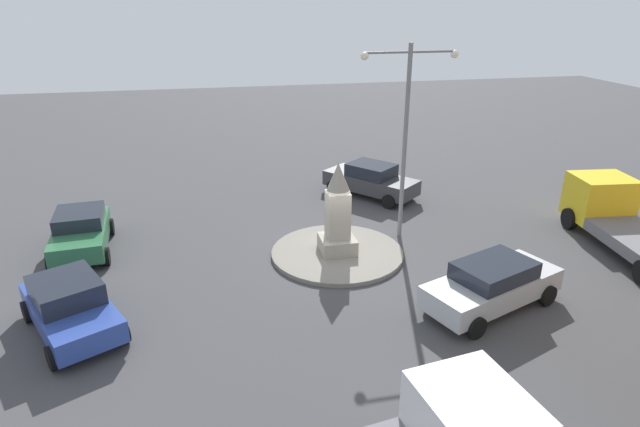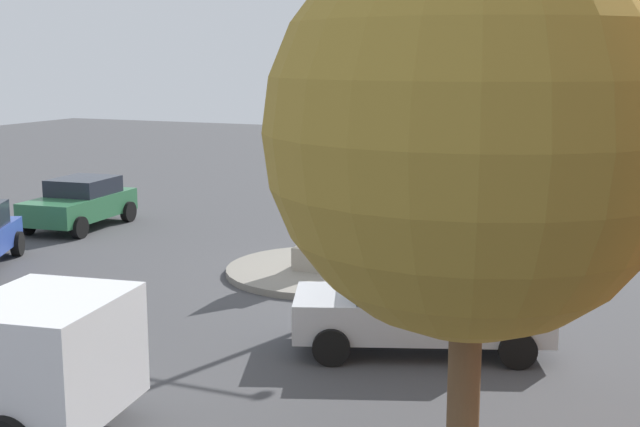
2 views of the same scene
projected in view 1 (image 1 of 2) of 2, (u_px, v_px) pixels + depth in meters
The scene contains 9 objects.
ground_plane at pixel (337, 255), 19.00m from camera, with size 80.00×80.00×0.00m, color #424244.
traffic_island at pixel (337, 253), 18.97m from camera, with size 4.75×4.75×0.15m, color gray.
monument at pixel (338, 214), 18.39m from camera, with size 1.23×1.23×3.31m.
streetlamp at pixel (406, 123), 18.84m from camera, with size 3.55×0.28×7.22m.
car_dark_grey_waiting at pixel (371, 180), 24.39m from camera, with size 4.07×4.46×1.55m.
car_silver_approaching at pixel (492, 284), 15.50m from camera, with size 4.73×3.12×1.49m.
car_green_passing at pixel (81, 232), 19.01m from camera, with size 2.26×3.96×1.49m.
car_blue_far_side at pixel (70, 306), 14.38m from camera, with size 3.32×4.23×1.54m.
truck_yellow_parked_right at pixel (618, 217), 19.71m from camera, with size 3.02×6.48×2.16m.
Camera 1 is at (4.17, 16.50, 8.60)m, focal length 29.48 mm.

